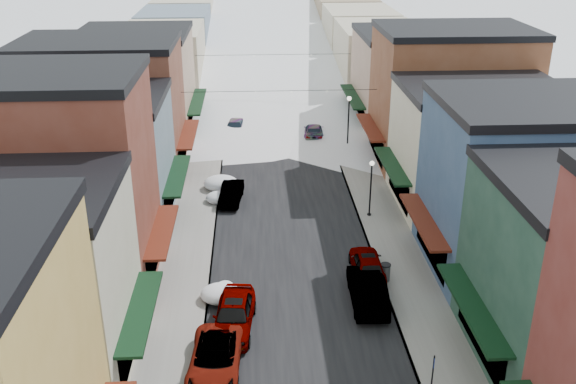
{
  "coord_description": "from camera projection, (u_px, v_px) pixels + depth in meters",
  "views": [
    {
      "loc": [
        -2.29,
        -12.43,
        19.82
      ],
      "look_at": [
        0.0,
        27.78,
        2.28
      ],
      "focal_mm": 40.0,
      "sensor_mm": 36.0,
      "label": 1
    }
  ],
  "objects": [
    {
      "name": "road",
      "position": [
        272.0,
        99.0,
        74.33
      ],
      "size": [
        10.0,
        160.0,
        0.01
      ],
      "primitive_type": "cube",
      "color": "black",
      "rests_on": "ground"
    },
    {
      "name": "sidewalk_left",
      "position": [
        215.0,
        100.0,
        73.96
      ],
      "size": [
        3.2,
        160.0,
        0.15
      ],
      "primitive_type": "cube",
      "color": "gray",
      "rests_on": "ground"
    },
    {
      "name": "sidewalk_right",
      "position": [
        329.0,
        98.0,
        74.65
      ],
      "size": [
        3.2,
        160.0,
        0.15
      ],
      "primitive_type": "cube",
      "color": "gray",
      "rests_on": "ground"
    },
    {
      "name": "curb_left",
      "position": [
        229.0,
        99.0,
        74.04
      ],
      "size": [
        0.1,
        160.0,
        0.15
      ],
      "primitive_type": "cube",
      "color": "slate",
      "rests_on": "ground"
    },
    {
      "name": "curb_right",
      "position": [
        316.0,
        98.0,
        74.56
      ],
      "size": [
        0.1,
        160.0,
        0.15
      ],
      "primitive_type": "cube",
      "color": "slate",
      "rests_on": "ground"
    },
    {
      "name": "bldg_l_cream",
      "position": [
        9.0,
        285.0,
        28.27
      ],
      "size": [
        11.3,
        8.2,
        9.5
      ],
      "color": "beige",
      "rests_on": "ground"
    },
    {
      "name": "bldg_l_brick_near",
      "position": [
        45.0,
        184.0,
        34.96
      ],
      "size": [
        12.3,
        8.2,
        12.5
      ],
      "color": "maroon",
      "rests_on": "ground"
    },
    {
      "name": "bldg_l_grayblue",
      "position": [
        93.0,
        159.0,
        43.47
      ],
      "size": [
        11.3,
        9.2,
        9.0
      ],
      "color": "slate",
      "rests_on": "ground"
    },
    {
      "name": "bldg_l_brick_far",
      "position": [
        104.0,
        108.0,
        51.26
      ],
      "size": [
        13.3,
        9.2,
        11.0
      ],
      "color": "brown",
      "rests_on": "ground"
    },
    {
      "name": "bldg_l_tan",
      "position": [
        137.0,
        84.0,
        60.66
      ],
      "size": [
        11.3,
        11.2,
        10.0
      ],
      "color": "tan",
      "rests_on": "ground"
    },
    {
      "name": "bldg_r_blue",
      "position": [
        521.0,
        186.0,
        37.22
      ],
      "size": [
        11.3,
        9.2,
        10.5
      ],
      "color": "#324D72",
      "rests_on": "ground"
    },
    {
      "name": "bldg_r_cream",
      "position": [
        477.0,
        147.0,
        45.78
      ],
      "size": [
        12.3,
        9.2,
        9.0
      ],
      "color": "beige",
      "rests_on": "ground"
    },
    {
      "name": "bldg_r_brick_far",
      "position": [
        450.0,
        97.0,
        53.55
      ],
      "size": [
        13.3,
        9.2,
        11.5
      ],
      "color": "brown",
      "rests_on": "ground"
    },
    {
      "name": "bldg_r_tan",
      "position": [
        409.0,
        80.0,
        63.05
      ],
      "size": [
        11.3,
        11.2,
        9.5
      ],
      "color": "tan",
      "rests_on": "ground"
    },
    {
      "name": "distant_blocks",
      "position": [
        267.0,
        31.0,
        93.79
      ],
      "size": [
        34.0,
        55.0,
        8.0
      ],
      "color": "gray",
      "rests_on": "ground"
    },
    {
      "name": "overhead_cables",
      "position": [
        276.0,
        71.0,
        60.41
      ],
      "size": [
        16.4,
        15.04,
        0.04
      ],
      "color": "black",
      "rests_on": "ground"
    },
    {
      "name": "car_white_suv",
      "position": [
        215.0,
        359.0,
        29.91
      ],
      "size": [
        2.72,
        5.32,
        1.44
      ],
      "primitive_type": "imported",
      "rotation": [
        0.0,
        0.0,
        -0.07
      ],
      "color": "silver",
      "rests_on": "ground"
    },
    {
      "name": "car_silver_sedan",
      "position": [
        234.0,
        314.0,
        33.03
      ],
      "size": [
        2.5,
        5.16,
        1.7
      ],
      "primitive_type": "imported",
      "rotation": [
        0.0,
        0.0,
        -0.1
      ],
      "color": "#9A9DA2",
      "rests_on": "ground"
    },
    {
      "name": "car_dark_hatch",
      "position": [
        231.0,
        193.0,
        47.73
      ],
      "size": [
        1.91,
        4.29,
        1.37
      ],
      "primitive_type": "imported",
      "rotation": [
        0.0,
        0.0,
        -0.12
      ],
      "color": "black",
      "rests_on": "ground"
    },
    {
      "name": "car_silver_wagon",
      "position": [
        235.0,
        128.0,
        62.15
      ],
      "size": [
        2.63,
        5.11,
        1.42
      ],
      "primitive_type": "imported",
      "rotation": [
        0.0,
        0.0,
        -0.14
      ],
      "color": "gray",
      "rests_on": "ground"
    },
    {
      "name": "car_green_sedan",
      "position": [
        367.0,
        289.0,
        35.24
      ],
      "size": [
        1.94,
        5.2,
        1.7
      ],
      "primitive_type": "imported",
      "rotation": [
        0.0,
        0.0,
        3.11
      ],
      "color": "black",
      "rests_on": "ground"
    },
    {
      "name": "car_gray_suv",
      "position": [
        367.0,
        264.0,
        37.97
      ],
      "size": [
        1.83,
        4.49,
        1.52
      ],
      "primitive_type": "imported",
      "rotation": [
        0.0,
        0.0,
        3.13
      ],
      "color": "#92969A",
      "rests_on": "ground"
    },
    {
      "name": "car_black_sedan",
      "position": [
        314.0,
        131.0,
        61.34
      ],
      "size": [
        2.27,
        4.81,
        1.35
      ],
      "primitive_type": "imported",
      "rotation": [
        0.0,
        0.0,
        3.06
      ],
      "color": "black",
      "rests_on": "ground"
    },
    {
      "name": "car_lane_silver",
      "position": [
        265.0,
        115.0,
        66.06
      ],
      "size": [
        1.71,
        4.08,
        1.38
      ],
      "primitive_type": "imported",
      "rotation": [
        0.0,
        0.0,
        0.02
      ],
      "color": "#999BA0",
      "rests_on": "ground"
    },
    {
      "name": "car_lane_white",
      "position": [
        275.0,
        67.0,
        86.34
      ],
      "size": [
        2.55,
        5.43,
        1.5
      ],
      "primitive_type": "imported",
      "rotation": [
        0.0,
        0.0,
        3.15
      ],
      "color": "white",
      "rests_on": "ground"
    },
    {
      "name": "parking_sign",
      "position": [
        433.0,
        375.0,
        27.62
      ],
      "size": [
        0.09,
        0.33,
        2.42
      ],
      "color": "black",
      "rests_on": "sidewalk_right"
    },
    {
      "name": "trash_can",
      "position": [
        385.0,
        272.0,
        37.26
      ],
      "size": [
        0.62,
        0.62,
        1.04
      ],
      "color": "#505255",
      "rests_on": "sidewalk_right"
    },
    {
      "name": "streetlamp_near",
      "position": [
        371.0,
        181.0,
        44.5
      ],
      "size": [
        0.34,
        0.34,
        4.1
      ],
      "color": "black",
      "rests_on": "sidewalk_right"
    },
    {
      "name": "streetlamp_far",
      "position": [
        349.0,
        116.0,
        57.09
      ],
      "size": [
        0.41,
        0.41,
        4.9
      ],
      "color": "black",
      "rests_on": "sidewalk_right"
    },
    {
      "name": "snow_pile_near",
      "position": [
        221.0,
        293.0,
        35.61
      ],
      "size": [
        2.25,
        2.59,
        0.95
      ],
      "color": "white",
      "rests_on": "ground"
    },
    {
      "name": "snow_pile_mid",
      "position": [
        220.0,
        197.0,
        47.71
      ],
      "size": [
        2.06,
        2.47,
        0.87
      ],
      "color": "white",
      "rests_on": "ground"
    },
    {
      "name": "snow_pile_far",
      "position": [
        221.0,
        183.0,
        49.93
      ],
      "size": [
        2.68,
        2.85,
        1.13
      ],
      "color": "white",
      "rests_on": "ground"
    }
  ]
}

